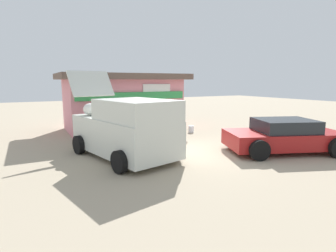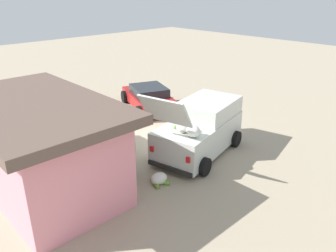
% 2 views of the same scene
% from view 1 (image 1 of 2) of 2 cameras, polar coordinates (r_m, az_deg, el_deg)
% --- Properties ---
extents(ground_plane, '(60.00, 60.00, 0.00)m').
position_cam_1_polar(ground_plane, '(10.24, 4.97, -5.04)').
color(ground_plane, tan).
extents(storefront_bar, '(6.53, 3.88, 2.93)m').
position_cam_1_polar(storefront_bar, '(14.88, -9.39, 5.26)').
color(storefront_bar, pink).
rests_on(storefront_bar, ground_plane).
extents(delivery_van, '(2.93, 4.95, 2.94)m').
position_cam_1_polar(delivery_van, '(9.14, -8.82, -0.51)').
color(delivery_van, silver).
rests_on(delivery_van, ground_plane).
extents(parked_sedan, '(4.48, 3.31, 1.19)m').
position_cam_1_polar(parked_sedan, '(10.73, 23.10, -1.96)').
color(parked_sedan, maroon).
rests_on(parked_sedan, ground_plane).
extents(vendor_standing, '(0.41, 0.56, 1.69)m').
position_cam_1_polar(vendor_standing, '(12.50, -5.51, 2.08)').
color(vendor_standing, navy).
rests_on(vendor_standing, ground_plane).
extents(customer_bending, '(0.72, 0.69, 1.37)m').
position_cam_1_polar(customer_bending, '(12.34, -11.58, 1.20)').
color(customer_bending, navy).
rests_on(customer_bending, ground_plane).
extents(unloaded_banana_pile, '(0.65, 0.64, 0.38)m').
position_cam_1_polar(unloaded_banana_pile, '(11.74, -16.08, -2.67)').
color(unloaded_banana_pile, silver).
rests_on(unloaded_banana_pile, ground_plane).
extents(paint_bucket, '(0.26, 0.26, 0.34)m').
position_cam_1_polar(paint_bucket, '(13.73, 4.86, -0.64)').
color(paint_bucket, silver).
rests_on(paint_bucket, ground_plane).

